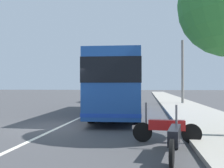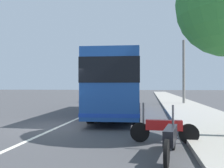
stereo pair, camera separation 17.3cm
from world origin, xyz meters
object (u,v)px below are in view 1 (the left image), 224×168
(motorcycle_far_end, at_px, (166,128))
(car_ahead_same_lane, at_px, (98,96))
(coach_bus, at_px, (119,83))
(car_side_street, at_px, (122,91))
(motorcycle_mid_row, at_px, (175,138))
(utility_pole, at_px, (183,72))

(motorcycle_far_end, height_order, car_ahead_same_lane, car_ahead_same_lane)
(motorcycle_far_end, relative_size, car_ahead_same_lane, 0.49)
(coach_bus, relative_size, car_side_street, 2.79)
(motorcycle_mid_row, xyz_separation_m, car_side_street, (46.23, 6.12, 0.23))
(coach_bus, height_order, motorcycle_mid_row, coach_bus)
(utility_pole, bearing_deg, coach_bus, 151.17)
(coach_bus, distance_m, motorcycle_far_end, 7.72)
(motorcycle_mid_row, height_order, car_side_street, car_side_street)
(motorcycle_mid_row, distance_m, car_ahead_same_lane, 21.66)
(motorcycle_mid_row, bearing_deg, car_ahead_same_lane, 27.19)
(car_ahead_same_lane, xyz_separation_m, utility_pole, (-2.53, -9.02, 2.47))
(utility_pole, bearing_deg, motorcycle_far_end, 170.24)
(coach_bus, height_order, utility_pole, utility_pole)
(coach_bus, height_order, car_side_street, coach_bus)
(coach_bus, relative_size, motorcycle_far_end, 5.18)
(car_ahead_same_lane, height_order, car_side_street, car_side_street)
(motorcycle_mid_row, height_order, utility_pole, utility_pole)
(car_side_street, bearing_deg, motorcycle_mid_row, 6.36)
(coach_bus, xyz_separation_m, utility_pole, (9.47, -5.21, 1.20))
(motorcycle_far_end, bearing_deg, car_ahead_same_lane, -70.53)
(motorcycle_far_end, xyz_separation_m, utility_pole, (16.66, -2.87, 2.70))
(motorcycle_far_end, height_order, utility_pole, utility_pole)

